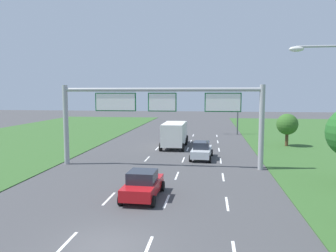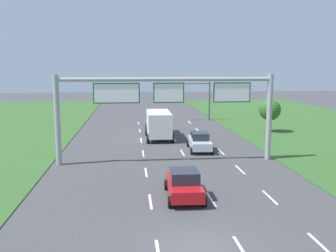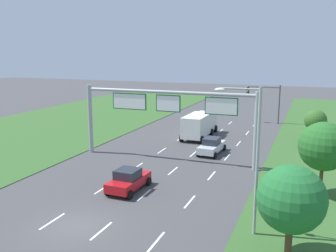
# 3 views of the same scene
# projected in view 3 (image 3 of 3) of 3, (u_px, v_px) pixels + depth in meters

# --- Properties ---
(ground_plane) EXTENTS (200.00, 200.00, 0.00)m
(ground_plane) POSITION_uv_depth(u_px,v_px,m) (76.00, 226.00, 22.55)
(ground_plane) COLOR #424244
(lane_dashes_inner_left) EXTENTS (0.14, 56.40, 0.01)m
(lane_dashes_inner_left) POSITION_uv_depth(u_px,v_px,m) (121.00, 177.00, 31.39)
(lane_dashes_inner_left) COLOR white
(lane_dashes_inner_left) RESTS_ON ground_plane
(lane_dashes_inner_right) EXTENTS (0.14, 56.40, 0.01)m
(lane_dashes_inner_right) POSITION_uv_depth(u_px,v_px,m) (160.00, 182.00, 30.15)
(lane_dashes_inner_right) COLOR white
(lane_dashes_inner_right) RESTS_ON ground_plane
(lane_dashes_slip) EXTENTS (0.14, 56.40, 0.01)m
(lane_dashes_slip) POSITION_uv_depth(u_px,v_px,m) (202.00, 187.00, 28.91)
(lane_dashes_slip) COLOR white
(lane_dashes_slip) RESTS_ON ground_plane
(car_near_red) EXTENTS (2.20, 4.55, 1.66)m
(car_near_red) POSITION_uv_depth(u_px,v_px,m) (212.00, 146.00, 38.35)
(car_near_red) COLOR silver
(car_near_red) RESTS_ON ground_plane
(car_lead_silver) EXTENTS (2.19, 4.20, 1.68)m
(car_lead_silver) POSITION_uv_depth(u_px,v_px,m) (128.00, 180.00, 28.19)
(car_lead_silver) COLOR red
(car_lead_silver) RESTS_ON ground_plane
(box_truck) EXTENTS (2.73, 7.85, 2.89)m
(box_truck) POSITION_uv_depth(u_px,v_px,m) (200.00, 124.00, 45.54)
(box_truck) COLOR silver
(box_truck) RESTS_ON ground_plane
(sign_gantry) EXTENTS (17.24, 0.44, 7.00)m
(sign_gantry) POSITION_uv_depth(u_px,v_px,m) (167.00, 110.00, 35.10)
(sign_gantry) COLOR #9EA0A5
(sign_gantry) RESTS_ON ground_plane
(traffic_light_mast) EXTENTS (4.76, 0.49, 5.60)m
(traffic_light_mast) POSITION_uv_depth(u_px,v_px,m) (266.00, 97.00, 54.05)
(traffic_light_mast) COLOR #47494F
(traffic_light_mast) RESTS_ON ground_plane
(street_lamp) EXTENTS (2.61, 0.32, 8.50)m
(street_lamp) POSITION_uv_depth(u_px,v_px,m) (251.00, 148.00, 20.63)
(street_lamp) COLOR #9EA0A5
(street_lamp) RESTS_ON ground_plane
(roadside_tree_near) EXTENTS (3.46, 3.46, 4.87)m
(roadside_tree_near) POSITION_uv_depth(u_px,v_px,m) (291.00, 199.00, 18.57)
(roadside_tree_near) COLOR #513823
(roadside_tree_near) RESTS_ON ground_plane
(roadside_tree_mid) EXTENTS (3.54, 3.54, 5.46)m
(roadside_tree_mid) POSITION_uv_depth(u_px,v_px,m) (324.00, 147.00, 26.60)
(roadside_tree_mid) COLOR #513823
(roadside_tree_mid) RESTS_ON ground_plane
(roadside_tree_far) EXTENTS (2.48, 2.48, 3.89)m
(roadside_tree_far) POSITION_uv_depth(u_px,v_px,m) (315.00, 121.00, 42.28)
(roadside_tree_far) COLOR #513823
(roadside_tree_far) RESTS_ON ground_plane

